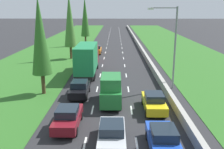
# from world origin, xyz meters

# --- Properties ---
(ground_plane) EXTENTS (300.00, 300.00, 0.00)m
(ground_plane) POSITION_xyz_m (0.00, 60.00, 0.00)
(ground_plane) COLOR #28282B
(ground_plane) RESTS_ON ground
(grass_verge_left) EXTENTS (14.00, 140.00, 0.04)m
(grass_verge_left) POSITION_xyz_m (-12.65, 60.00, 0.02)
(grass_verge_left) COLOR #2D6623
(grass_verge_left) RESTS_ON ground
(grass_verge_right) EXTENTS (14.00, 140.00, 0.04)m
(grass_verge_right) POSITION_xyz_m (14.35, 60.00, 0.02)
(grass_verge_right) COLOR #2D6623
(grass_verge_right) RESTS_ON ground
(median_barrier) EXTENTS (0.44, 120.00, 0.85)m
(median_barrier) POSITION_xyz_m (5.70, 60.00, 0.42)
(median_barrier) COLOR #9E9B93
(median_barrier) RESTS_ON ground
(lane_markings) EXTENTS (3.64, 116.00, 0.01)m
(lane_markings) POSITION_xyz_m (0.00, 60.00, 0.01)
(lane_markings) COLOR white
(lane_markings) RESTS_ON ground
(maroon_sedan_left_lane) EXTENTS (1.82, 4.50, 1.64)m
(maroon_sedan_left_lane) POSITION_xyz_m (-3.30, 17.57, 0.81)
(maroon_sedan_left_lane) COLOR maroon
(maroon_sedan_left_lane) RESTS_ON ground
(black_sedan_left_lane) EXTENTS (1.82, 4.50, 1.64)m
(black_sedan_left_lane) POSITION_xyz_m (-3.37, 24.70, 0.81)
(black_sedan_left_lane) COLOR black
(black_sedan_left_lane) RESTS_ON ground
(blue_sedan_right_lane) EXTENTS (1.82, 4.50, 1.64)m
(blue_sedan_right_lane) POSITION_xyz_m (3.33, 14.29, 0.81)
(blue_sedan_right_lane) COLOR #1E47B7
(blue_sedan_right_lane) RESTS_ON ground
(green_box_truck_left_lane) EXTENTS (2.46, 9.40, 4.18)m
(green_box_truck_left_lane) POSITION_xyz_m (-3.50, 33.40, 2.18)
(green_box_truck_left_lane) COLOR black
(green_box_truck_left_lane) RESTS_ON ground
(silver_sedan_centre_lane) EXTENTS (1.82, 4.50, 1.64)m
(silver_sedan_centre_lane) POSITION_xyz_m (0.08, 14.96, 0.81)
(silver_sedan_centre_lane) COLOR silver
(silver_sedan_centre_lane) RESTS_ON ground
(yellow_sedan_right_lane) EXTENTS (1.82, 4.50, 1.64)m
(yellow_sedan_right_lane) POSITION_xyz_m (3.71, 20.93, 0.81)
(yellow_sedan_right_lane) COLOR yellow
(yellow_sedan_right_lane) RESTS_ON ground
(red_hatchback_left_lane) EXTENTS (1.74, 3.90, 1.72)m
(red_hatchback_left_lane) POSITION_xyz_m (-3.56, 42.78, 0.84)
(red_hatchback_left_lane) COLOR red
(red_hatchback_left_lane) RESTS_ON ground
(orange_sedan_left_lane) EXTENTS (1.82, 4.50, 1.64)m
(orange_sedan_left_lane) POSITION_xyz_m (-3.43, 49.60, 0.81)
(orange_sedan_left_lane) COLOR orange
(orange_sedan_left_lane) RESTS_ON ground
(green_van_centre_lane) EXTENTS (1.96, 4.90, 2.82)m
(green_van_centre_lane) POSITION_xyz_m (-0.11, 22.48, 1.40)
(green_van_centre_lane) COLOR #237A33
(green_van_centre_lane) RESTS_ON ground
(poplar_tree_second) EXTENTS (2.05, 2.05, 10.04)m
(poplar_tree_second) POSITION_xyz_m (-7.29, 25.35, 6.07)
(poplar_tree_second) COLOR #4C3823
(poplar_tree_second) RESTS_ON ground
(poplar_tree_third) EXTENTS (2.08, 2.08, 11.26)m
(poplar_tree_third) POSITION_xyz_m (-7.61, 44.46, 6.68)
(poplar_tree_third) COLOR #4C3823
(poplar_tree_third) RESTS_ON ground
(poplar_tree_fourth) EXTENTS (2.08, 2.08, 11.33)m
(poplar_tree_fourth) POSITION_xyz_m (-6.89, 61.11, 6.72)
(poplar_tree_fourth) COLOR #4C3823
(poplar_tree_fourth) RESTS_ON ground
(street_light_mast) EXTENTS (3.20, 0.28, 9.00)m
(street_light_mast) POSITION_xyz_m (6.44, 27.48, 5.23)
(street_light_mast) COLOR gray
(street_light_mast) RESTS_ON ground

